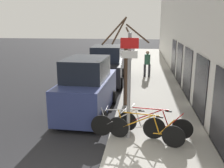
{
  "coord_description": "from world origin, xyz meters",
  "views": [
    {
      "loc": [
        1.99,
        -4.1,
        3.75
      ],
      "look_at": [
        0.77,
        6.0,
        1.19
      ],
      "focal_mm": 40.0,
      "sensor_mm": 36.0,
      "label": 1
    }
  ],
  "objects_px": {
    "bicycle_1": "(128,125)",
    "pedestrian_near": "(147,62)",
    "parked_car_0": "(88,89)",
    "parked_car_1": "(107,66)",
    "bicycle_0": "(145,130)",
    "signpost": "(129,82)",
    "bicycle_2": "(154,123)",
    "street_tree": "(125,66)"
  },
  "relations": [
    {
      "from": "parked_car_0",
      "to": "street_tree",
      "type": "relative_size",
      "value": 1.15
    },
    {
      "from": "pedestrian_near",
      "to": "street_tree",
      "type": "distance_m",
      "value": 6.18
    },
    {
      "from": "signpost",
      "to": "parked_car_0",
      "type": "bearing_deg",
      "value": 127.4
    },
    {
      "from": "parked_car_1",
      "to": "street_tree",
      "type": "xyz_separation_m",
      "value": [
        1.47,
        -4.72,
        0.88
      ]
    },
    {
      "from": "parked_car_1",
      "to": "bicycle_2",
      "type": "bearing_deg",
      "value": -73.77
    },
    {
      "from": "bicycle_2",
      "to": "street_tree",
      "type": "xyz_separation_m",
      "value": [
        -1.14,
        2.85,
        1.38
      ]
    },
    {
      "from": "signpost",
      "to": "bicycle_2",
      "type": "xyz_separation_m",
      "value": [
        0.81,
        0.33,
        -1.42
      ]
    },
    {
      "from": "parked_car_1",
      "to": "street_tree",
      "type": "height_order",
      "value": "street_tree"
    },
    {
      "from": "parked_car_0",
      "to": "pedestrian_near",
      "type": "xyz_separation_m",
      "value": [
        2.54,
        6.84,
        0.08
      ]
    },
    {
      "from": "pedestrian_near",
      "to": "bicycle_2",
      "type": "bearing_deg",
      "value": 85.17
    },
    {
      "from": "signpost",
      "to": "bicycle_1",
      "type": "relative_size",
      "value": 1.39
    },
    {
      "from": "bicycle_0",
      "to": "pedestrian_near",
      "type": "bearing_deg",
      "value": 14.79
    },
    {
      "from": "bicycle_2",
      "to": "pedestrian_near",
      "type": "relative_size",
      "value": 1.39
    },
    {
      "from": "pedestrian_near",
      "to": "street_tree",
      "type": "relative_size",
      "value": 0.46
    },
    {
      "from": "parked_car_0",
      "to": "pedestrian_near",
      "type": "height_order",
      "value": "parked_car_0"
    },
    {
      "from": "bicycle_0",
      "to": "street_tree",
      "type": "xyz_separation_m",
      "value": [
        -0.84,
        3.42,
        1.37
      ]
    },
    {
      "from": "bicycle_1",
      "to": "bicycle_2",
      "type": "xyz_separation_m",
      "value": [
        0.83,
        0.28,
        -0.01
      ]
    },
    {
      "from": "bicycle_2",
      "to": "parked_car_0",
      "type": "distance_m",
      "value": 3.37
    },
    {
      "from": "bicycle_1",
      "to": "parked_car_0",
      "type": "distance_m",
      "value": 2.99
    },
    {
      "from": "parked_car_0",
      "to": "bicycle_1",
      "type": "bearing_deg",
      "value": -50.35
    },
    {
      "from": "signpost",
      "to": "bicycle_1",
      "type": "height_order",
      "value": "signpost"
    },
    {
      "from": "signpost",
      "to": "street_tree",
      "type": "distance_m",
      "value": 3.19
    },
    {
      "from": "pedestrian_near",
      "to": "signpost",
      "type": "bearing_deg",
      "value": 80.12
    },
    {
      "from": "signpost",
      "to": "bicycle_2",
      "type": "distance_m",
      "value": 1.67
    },
    {
      "from": "bicycle_1",
      "to": "parked_car_0",
      "type": "bearing_deg",
      "value": 37.99
    },
    {
      "from": "bicycle_1",
      "to": "signpost",
      "type": "bearing_deg",
      "value": -151.16
    },
    {
      "from": "bicycle_2",
      "to": "parked_car_0",
      "type": "xyz_separation_m",
      "value": [
        -2.63,
        2.05,
        0.52
      ]
    },
    {
      "from": "bicycle_1",
      "to": "pedestrian_near",
      "type": "xyz_separation_m",
      "value": [
        0.75,
        9.17,
        0.59
      ]
    },
    {
      "from": "bicycle_0",
      "to": "street_tree",
      "type": "relative_size",
      "value": 0.61
    },
    {
      "from": "bicycle_0",
      "to": "parked_car_1",
      "type": "height_order",
      "value": "parked_car_1"
    },
    {
      "from": "parked_car_1",
      "to": "pedestrian_near",
      "type": "bearing_deg",
      "value": 24.71
    },
    {
      "from": "parked_car_0",
      "to": "parked_car_1",
      "type": "bearing_deg",
      "value": 91.92
    },
    {
      "from": "parked_car_0",
      "to": "street_tree",
      "type": "bearing_deg",
      "value": 30.27
    },
    {
      "from": "bicycle_1",
      "to": "street_tree",
      "type": "height_order",
      "value": "street_tree"
    },
    {
      "from": "bicycle_2",
      "to": "parked_car_1",
      "type": "bearing_deg",
      "value": 32.05
    },
    {
      "from": "bicycle_2",
      "to": "bicycle_1",
      "type": "bearing_deg",
      "value": 121.93
    },
    {
      "from": "bicycle_0",
      "to": "pedestrian_near",
      "type": "distance_m",
      "value": 9.48
    },
    {
      "from": "parked_car_0",
      "to": "signpost",
      "type": "bearing_deg",
      "value": -50.5
    },
    {
      "from": "parked_car_1",
      "to": "bicycle_0",
      "type": "bearing_deg",
      "value": -76.92
    },
    {
      "from": "bicycle_0",
      "to": "parked_car_0",
      "type": "relative_size",
      "value": 0.53
    },
    {
      "from": "bicycle_0",
      "to": "parked_car_0",
      "type": "bearing_deg",
      "value": 57.73
    },
    {
      "from": "bicycle_1",
      "to": "parked_car_0",
      "type": "xyz_separation_m",
      "value": [
        -1.79,
        2.33,
        0.51
      ]
    }
  ]
}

